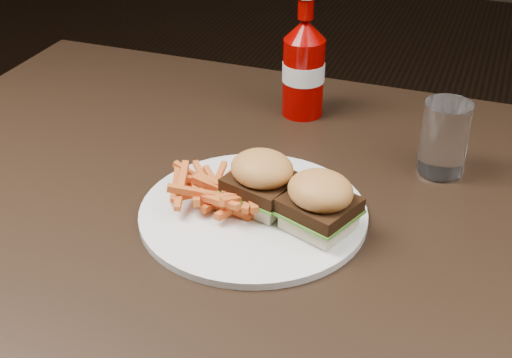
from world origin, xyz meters
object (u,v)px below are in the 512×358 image
(dining_table, at_px, (278,208))
(tumbler, at_px, (444,137))
(plate, at_px, (253,213))
(ketchup_bottle, at_px, (303,79))

(dining_table, height_order, tumbler, tumbler)
(dining_table, xyz_separation_m, tumbler, (0.19, 0.14, 0.08))
(plate, bearing_deg, dining_table, 75.44)
(dining_table, xyz_separation_m, plate, (-0.01, -0.06, 0.03))
(ketchup_bottle, relative_size, tumbler, 1.29)
(plate, xyz_separation_m, tumbler, (0.21, 0.19, 0.05))
(dining_table, bearing_deg, ketchup_bottle, 100.07)
(dining_table, distance_m, ketchup_bottle, 0.26)
(plate, distance_m, ketchup_bottle, 0.31)
(dining_table, bearing_deg, tumbler, 35.56)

